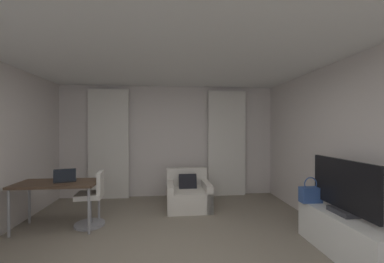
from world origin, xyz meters
TOP-DOWN VIEW (x-y plane):
  - wall_window at (0.00, 3.03)m, footprint 5.12×0.06m
  - wall_right at (2.53, 0.00)m, footprint 0.06×6.12m
  - ceiling at (0.00, 0.00)m, footprint 5.12×6.12m
  - curtain_left_panel at (-1.38, 2.90)m, footprint 0.90×0.06m
  - curtain_right_panel at (1.38, 2.90)m, footprint 0.90×0.06m
  - armchair at (0.38, 2.08)m, footprint 0.87×0.86m
  - desk at (-1.78, 1.28)m, footprint 1.24×0.62m
  - desk_chair at (-1.27, 1.35)m, footprint 0.48×0.48m
  - laptop at (-1.67, 1.30)m, footprint 0.38×0.33m
  - tv_console at (2.18, 0.04)m, footprint 0.44×1.39m
  - tv_flatscreen at (2.18, 0.09)m, footprint 0.20×1.11m
  - handbag_primary at (2.05, 0.58)m, footprint 0.30×0.14m

SIDE VIEW (x-z plane):
  - armchair at x=0.38m, z-range -0.12..0.63m
  - tv_console at x=2.18m, z-range 0.00..0.52m
  - desk_chair at x=-1.27m, z-range -0.05..0.83m
  - handbag_primary at x=2.05m, z-range 0.46..0.83m
  - desk at x=-1.78m, z-range 0.30..1.05m
  - laptop at x=-1.67m, z-range 0.68..0.90m
  - tv_flatscreen at x=2.18m, z-range 0.51..1.19m
  - curtain_left_panel at x=-1.38m, z-range 0.00..2.50m
  - curtain_right_panel at x=1.38m, z-range 0.00..2.50m
  - wall_window at x=0.00m, z-range 0.00..2.60m
  - wall_right at x=2.53m, z-range 0.00..2.60m
  - ceiling at x=0.00m, z-range 2.60..2.66m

